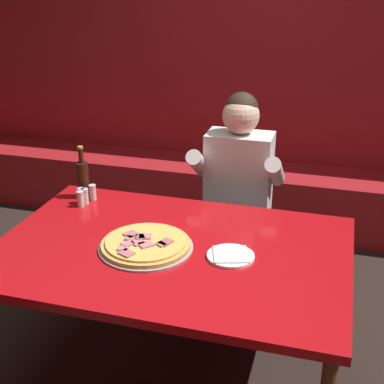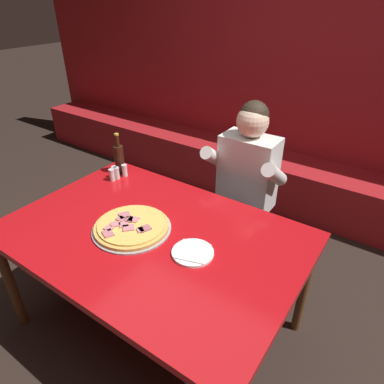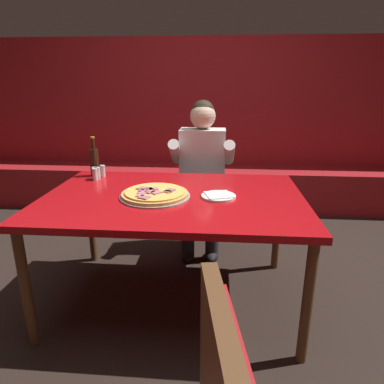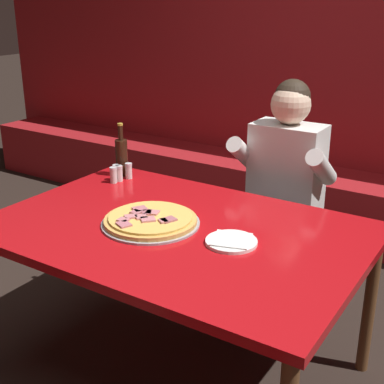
{
  "view_description": "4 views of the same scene",
  "coord_description": "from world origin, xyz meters",
  "px_view_note": "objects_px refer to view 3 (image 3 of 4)",
  "views": [
    {
      "loc": [
        0.68,
        -2.02,
        1.92
      ],
      "look_at": [
        0.06,
        0.12,
        0.98
      ],
      "focal_mm": 50.0,
      "sensor_mm": 36.0,
      "label": 1
    },
    {
      "loc": [
        1.01,
        -1.08,
        1.87
      ],
      "look_at": [
        0.05,
        0.31,
        0.87
      ],
      "focal_mm": 32.0,
      "sensor_mm": 36.0,
      "label": 2
    },
    {
      "loc": [
        0.28,
        -1.99,
        1.41
      ],
      "look_at": [
        0.1,
        0.19,
        0.71
      ],
      "focal_mm": 32.0,
      "sensor_mm": 36.0,
      "label": 3
    },
    {
      "loc": [
        1.19,
        -1.73,
        1.69
      ],
      "look_at": [
        0.06,
        0.03,
        0.91
      ],
      "focal_mm": 50.0,
      "sensor_mm": 36.0,
      "label": 4
    }
  ],
  "objects_px": {
    "main_dining_table": "(173,205)",
    "shaker_black_pepper": "(95,175)",
    "shaker_oregano": "(95,174)",
    "beer_bottle": "(94,161)",
    "pizza": "(155,194)",
    "shaker_parmesan": "(98,174)",
    "plate_white_paper": "(219,196)",
    "diner_seated_blue_shirt": "(202,171)",
    "shaker_red_pepper_flakes": "(103,172)"
  },
  "relations": [
    {
      "from": "shaker_oregano",
      "to": "beer_bottle",
      "type": "bearing_deg",
      "value": 107.94
    },
    {
      "from": "shaker_black_pepper",
      "to": "diner_seated_blue_shirt",
      "type": "relative_size",
      "value": 0.07
    },
    {
      "from": "beer_bottle",
      "to": "shaker_red_pepper_flakes",
      "type": "relative_size",
      "value": 3.4
    },
    {
      "from": "shaker_oregano",
      "to": "shaker_parmesan",
      "type": "bearing_deg",
      "value": -4.41
    },
    {
      "from": "shaker_parmesan",
      "to": "diner_seated_blue_shirt",
      "type": "relative_size",
      "value": 0.07
    },
    {
      "from": "diner_seated_blue_shirt",
      "to": "plate_white_paper",
      "type": "bearing_deg",
      "value": -79.77
    },
    {
      "from": "shaker_black_pepper",
      "to": "main_dining_table",
      "type": "bearing_deg",
      "value": -26.01
    },
    {
      "from": "diner_seated_blue_shirt",
      "to": "beer_bottle",
      "type": "bearing_deg",
      "value": -154.35
    },
    {
      "from": "main_dining_table",
      "to": "diner_seated_blue_shirt",
      "type": "bearing_deg",
      "value": 80.24
    },
    {
      "from": "main_dining_table",
      "to": "plate_white_paper",
      "type": "height_order",
      "value": "plate_white_paper"
    },
    {
      "from": "shaker_black_pepper",
      "to": "diner_seated_blue_shirt",
      "type": "height_order",
      "value": "diner_seated_blue_shirt"
    },
    {
      "from": "shaker_red_pepper_flakes",
      "to": "shaker_oregano",
      "type": "relative_size",
      "value": 1.0
    },
    {
      "from": "main_dining_table",
      "to": "beer_bottle",
      "type": "bearing_deg",
      "value": 147.12
    },
    {
      "from": "main_dining_table",
      "to": "beer_bottle",
      "type": "relative_size",
      "value": 5.46
    },
    {
      "from": "plate_white_paper",
      "to": "shaker_parmesan",
      "type": "xyz_separation_m",
      "value": [
        -0.87,
        0.35,
        0.03
      ]
    },
    {
      "from": "shaker_black_pepper",
      "to": "shaker_red_pepper_flakes",
      "type": "bearing_deg",
      "value": 76.73
    },
    {
      "from": "beer_bottle",
      "to": "shaker_red_pepper_flakes",
      "type": "distance_m",
      "value": 0.1
    },
    {
      "from": "main_dining_table",
      "to": "pizza",
      "type": "xyz_separation_m",
      "value": [
        -0.11,
        -0.04,
        0.08
      ]
    },
    {
      "from": "pizza",
      "to": "diner_seated_blue_shirt",
      "type": "xyz_separation_m",
      "value": [
        0.24,
        0.82,
        -0.06
      ]
    },
    {
      "from": "pizza",
      "to": "diner_seated_blue_shirt",
      "type": "distance_m",
      "value": 0.86
    },
    {
      "from": "pizza",
      "to": "beer_bottle",
      "type": "relative_size",
      "value": 1.47
    },
    {
      "from": "main_dining_table",
      "to": "shaker_black_pepper",
      "type": "bearing_deg",
      "value": 153.99
    },
    {
      "from": "shaker_black_pepper",
      "to": "shaker_oregano",
      "type": "xyz_separation_m",
      "value": [
        -0.01,
        0.04,
        0.0
      ]
    },
    {
      "from": "shaker_red_pepper_flakes",
      "to": "shaker_black_pepper",
      "type": "bearing_deg",
      "value": -103.27
    },
    {
      "from": "beer_bottle",
      "to": "shaker_black_pepper",
      "type": "height_order",
      "value": "beer_bottle"
    },
    {
      "from": "pizza",
      "to": "diner_seated_blue_shirt",
      "type": "bearing_deg",
      "value": 73.64
    },
    {
      "from": "main_dining_table",
      "to": "shaker_oregano",
      "type": "bearing_deg",
      "value": 151.57
    },
    {
      "from": "plate_white_paper",
      "to": "shaker_oregano",
      "type": "relative_size",
      "value": 2.44
    },
    {
      "from": "shaker_black_pepper",
      "to": "diner_seated_blue_shirt",
      "type": "bearing_deg",
      "value": 33.94
    },
    {
      "from": "beer_bottle",
      "to": "shaker_oregano",
      "type": "distance_m",
      "value": 0.11
    },
    {
      "from": "beer_bottle",
      "to": "shaker_parmesan",
      "type": "bearing_deg",
      "value": -59.73
    },
    {
      "from": "main_dining_table",
      "to": "pizza",
      "type": "distance_m",
      "value": 0.14
    },
    {
      "from": "pizza",
      "to": "beer_bottle",
      "type": "bearing_deg",
      "value": 139.57
    },
    {
      "from": "shaker_black_pepper",
      "to": "diner_seated_blue_shirt",
      "type": "distance_m",
      "value": 0.89
    },
    {
      "from": "plate_white_paper",
      "to": "shaker_red_pepper_flakes",
      "type": "height_order",
      "value": "shaker_red_pepper_flakes"
    },
    {
      "from": "pizza",
      "to": "shaker_oregano",
      "type": "distance_m",
      "value": 0.63
    },
    {
      "from": "plate_white_paper",
      "to": "shaker_black_pepper",
      "type": "xyz_separation_m",
      "value": [
        -0.88,
        0.31,
        0.03
      ]
    },
    {
      "from": "shaker_red_pepper_flakes",
      "to": "shaker_parmesan",
      "type": "height_order",
      "value": "same"
    },
    {
      "from": "plate_white_paper",
      "to": "shaker_oregano",
      "type": "distance_m",
      "value": 0.96
    },
    {
      "from": "main_dining_table",
      "to": "shaker_black_pepper",
      "type": "height_order",
      "value": "shaker_black_pepper"
    },
    {
      "from": "main_dining_table",
      "to": "shaker_red_pepper_flakes",
      "type": "distance_m",
      "value": 0.7
    },
    {
      "from": "shaker_red_pepper_flakes",
      "to": "plate_white_paper",
      "type": "bearing_deg",
      "value": -25.42
    },
    {
      "from": "main_dining_table",
      "to": "diner_seated_blue_shirt",
      "type": "height_order",
      "value": "diner_seated_blue_shirt"
    },
    {
      "from": "plate_white_paper",
      "to": "beer_bottle",
      "type": "bearing_deg",
      "value": 154.99
    },
    {
      "from": "diner_seated_blue_shirt",
      "to": "shaker_parmesan",
      "type": "bearing_deg",
      "value": -147.91
    },
    {
      "from": "shaker_black_pepper",
      "to": "diner_seated_blue_shirt",
      "type": "xyz_separation_m",
      "value": [
        0.73,
        0.49,
        -0.08
      ]
    },
    {
      "from": "shaker_black_pepper",
      "to": "shaker_red_pepper_flakes",
      "type": "distance_m",
      "value": 0.1
    },
    {
      "from": "pizza",
      "to": "shaker_parmesan",
      "type": "relative_size",
      "value": 4.98
    },
    {
      "from": "shaker_red_pepper_flakes",
      "to": "shaker_oregano",
      "type": "xyz_separation_m",
      "value": [
        -0.04,
        -0.06,
        0.0
      ]
    },
    {
      "from": "plate_white_paper",
      "to": "shaker_black_pepper",
      "type": "distance_m",
      "value": 0.93
    }
  ]
}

